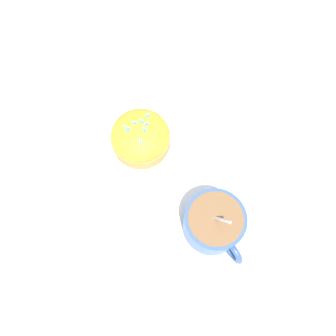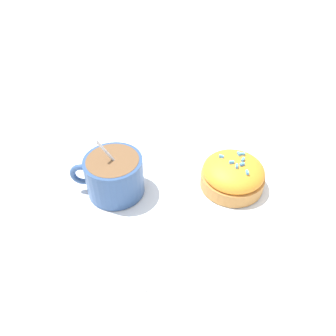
{
  "view_description": "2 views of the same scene",
  "coord_description": "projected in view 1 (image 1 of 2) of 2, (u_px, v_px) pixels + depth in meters",
  "views": [
    {
      "loc": [
        -0.11,
        0.12,
        0.51
      ],
      "look_at": [
        0.02,
        -0.0,
        0.03
      ],
      "focal_mm": 35.0,
      "sensor_mm": 36.0,
      "label": 1
    },
    {
      "loc": [
        -0.08,
        -0.36,
        0.37
      ],
      "look_at": [
        -0.01,
        0.01,
        0.03
      ],
      "focal_mm": 35.0,
      "sensor_mm": 36.0,
      "label": 2
    }
  ],
  "objects": [
    {
      "name": "paper_napkin",
      "position": [
        174.0,
        184.0,
        0.54
      ],
      "size": [
        0.37,
        0.35,
        0.0
      ],
      "color": "white",
      "rests_on": "ground_plane"
    },
    {
      "name": "frosted_pastry",
      "position": [
        141.0,
        136.0,
        0.54
      ],
      "size": [
        0.1,
        0.1,
        0.06
      ],
      "color": "#C18442",
      "rests_on": "paper_napkin"
    },
    {
      "name": "ground_plane",
      "position": [
        174.0,
        184.0,
        0.54
      ],
      "size": [
        3.0,
        3.0,
        0.0
      ],
      "primitive_type": "plane",
      "color": "silver"
    },
    {
      "name": "coffee_cup",
      "position": [
        214.0,
        223.0,
        0.48
      ],
      "size": [
        0.11,
        0.09,
        0.1
      ],
      "color": "#335184",
      "rests_on": "paper_napkin"
    }
  ]
}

